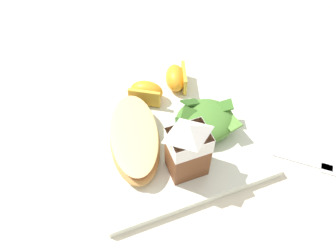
% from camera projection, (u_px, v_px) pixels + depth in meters
% --- Properties ---
extents(ground, '(3.00, 3.00, 0.00)m').
position_uv_depth(ground, '(168.00, 135.00, 0.56)').
color(ground, beige).
extents(white_plate, '(0.28, 0.28, 0.02)m').
position_uv_depth(white_plate, '(168.00, 132.00, 0.56)').
color(white_plate, white).
rests_on(white_plate, ground).
extents(cheesy_pizza_bread, '(0.11, 0.18, 0.04)m').
position_uv_depth(cheesy_pizza_bread, '(135.00, 138.00, 0.52)').
color(cheesy_pizza_bread, tan).
rests_on(cheesy_pizza_bread, white_plate).
extents(green_salad_pile, '(0.11, 0.09, 0.05)m').
position_uv_depth(green_salad_pile, '(205.00, 120.00, 0.54)').
color(green_salad_pile, '#4C8433').
rests_on(green_salad_pile, white_plate).
extents(milk_carton, '(0.06, 0.05, 0.11)m').
position_uv_depth(milk_carton, '(187.00, 147.00, 0.46)').
color(milk_carton, brown).
rests_on(milk_carton, white_plate).
extents(orange_wedge_front, '(0.05, 0.07, 0.04)m').
position_uv_depth(orange_wedge_front, '(176.00, 78.00, 0.60)').
color(orange_wedge_front, orange).
rests_on(orange_wedge_front, white_plate).
extents(orange_wedge_middle, '(0.07, 0.06, 0.04)m').
position_uv_depth(orange_wedge_middle, '(146.00, 92.00, 0.58)').
color(orange_wedge_middle, orange).
rests_on(orange_wedge_middle, white_plate).
extents(metal_fork, '(0.16, 0.13, 0.01)m').
position_uv_depth(metal_fork, '(295.00, 158.00, 0.53)').
color(metal_fork, silver).
rests_on(metal_fork, ground).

